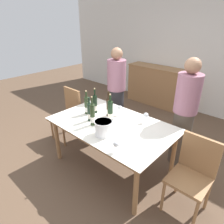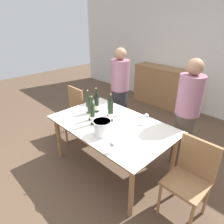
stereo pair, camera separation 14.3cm
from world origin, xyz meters
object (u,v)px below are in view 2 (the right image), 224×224
object	(u,v)px
sideboard_cabinet	(163,87)
person_guest_left	(186,117)
person_host	(120,93)
wine_bottle_1	(111,112)
wine_bottle_4	(97,104)
wine_bottle_0	(88,105)
wine_glass_2	(121,109)
dining_table	(112,128)
chair_right_end	(191,174)
wine_glass_1	(146,117)
wine_bottle_2	(110,108)
wine_bottle_5	(93,115)
wine_glass_0	(113,145)
chair_left_end	(72,110)
ice_bucket	(102,127)
wine_bottle_3	(90,112)

from	to	relation	value
sideboard_cabinet	person_guest_left	world-z (taller)	person_guest_left
person_host	wine_bottle_1	bearing A→B (deg)	-53.63
wine_bottle_4	wine_bottle_0	bearing A→B (deg)	-118.99
person_guest_left	wine_glass_2	bearing A→B (deg)	-146.90
dining_table	wine_bottle_4	distance (m)	0.49
wine_bottle_4	chair_right_end	distance (m)	1.61
person_guest_left	wine_glass_1	bearing A→B (deg)	-128.54
wine_glass_2	chair_right_end	size ratio (longest dim) A/B	0.16
wine_bottle_4	wine_bottle_2	bearing A→B (deg)	14.86
wine_bottle_5	wine_bottle_4	bearing A→B (deg)	131.83
wine_glass_2	chair_right_end	bearing A→B (deg)	-9.11
dining_table	wine_glass_1	bearing A→B (deg)	47.30
sideboard_cabinet	wine_bottle_4	xyz separation A→B (m)	(0.38, -2.45, 0.39)
wine_bottle_5	person_host	world-z (taller)	person_host
wine_bottle_5	wine_glass_2	xyz separation A→B (m)	(0.07, 0.48, -0.04)
wine_glass_1	person_guest_left	size ratio (longest dim) A/B	0.09
wine_glass_0	chair_left_end	distance (m)	1.71
ice_bucket	wine_bottle_3	bearing A→B (deg)	161.30
wine_bottle_2	wine_glass_1	distance (m)	0.56
chair_left_end	wine_bottle_4	bearing A→B (deg)	0.53
wine_glass_0	wine_bottle_0	bearing A→B (deg)	156.38
ice_bucket	wine_bottle_2	xyz separation A→B (m)	(-0.32, 0.43, 0.03)
wine_glass_0	wine_glass_1	xyz separation A→B (m)	(-0.14, 0.78, 0.01)
person_host	wine_bottle_3	bearing A→B (deg)	-69.99
wine_bottle_0	wine_bottle_4	distance (m)	0.13
dining_table	chair_left_end	bearing A→B (deg)	175.57
wine_bottle_2	wine_bottle_4	distance (m)	0.23
wine_bottle_3	wine_glass_1	world-z (taller)	wine_bottle_3
sideboard_cabinet	wine_glass_0	bearing A→B (deg)	-66.96
wine_bottle_5	wine_glass_0	bearing A→B (deg)	-20.65
ice_bucket	wine_bottle_1	bearing A→B (deg)	119.45
wine_bottle_0	chair_left_end	distance (m)	0.73
wine_bottle_0	wine_glass_2	bearing A→B (deg)	37.44
chair_left_end	chair_right_end	world-z (taller)	chair_left_end
sideboard_cabinet	wine_bottle_1	bearing A→B (deg)	-73.56
chair_right_end	wine_bottle_4	bearing A→B (deg)	179.67
wine_bottle_2	wine_glass_1	world-z (taller)	wine_bottle_2
wine_bottle_0	dining_table	bearing A→B (deg)	1.92
wine_bottle_5	person_host	xyz separation A→B (m)	(-0.48, 1.03, -0.07)
wine_bottle_4	wine_glass_0	distance (m)	1.04
wine_bottle_0	wine_bottle_3	distance (m)	0.23
ice_bucket	person_guest_left	xyz separation A→B (m)	(0.56, 1.07, -0.03)
wine_bottle_1	wine_bottle_4	xyz separation A→B (m)	(-0.36, 0.05, -0.01)
wine_bottle_4	wine_bottle_5	xyz separation A→B (m)	(0.26, -0.29, 0.01)
dining_table	chair_right_end	distance (m)	1.15
dining_table	sideboard_cabinet	bearing A→B (deg)	107.64
chair_left_end	ice_bucket	bearing A→B (deg)	-16.28
wine_glass_2	person_guest_left	xyz separation A→B (m)	(0.77, 0.51, -0.03)
wine_bottle_5	wine_glass_2	world-z (taller)	wine_bottle_5
wine_bottle_2	wine_bottle_5	size ratio (longest dim) A/B	0.91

